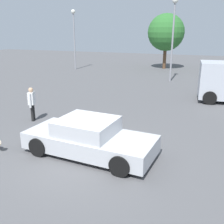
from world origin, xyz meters
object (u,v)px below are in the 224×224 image
Objects in this scene: pedestrian at (32,101)px; light_post_near at (74,29)px; sedan_foreground at (89,138)px; light_post_far at (174,26)px.

pedestrian is 0.26× the size of light_post_near.
sedan_foreground is 0.74× the size of light_post_near.
pedestrian is at bearing -109.06° from light_post_far.
sedan_foreground is 4.48m from pedestrian.
sedan_foreground is 0.70× the size of light_post_far.
light_post_far is at bearing 92.48° from sedan_foreground.
sedan_foreground is 2.86× the size of pedestrian.
light_post_far is (10.69, -3.36, 0.19)m from light_post_near.
sedan_foreground is at bearing -48.58° from pedestrian.
sedan_foreground is at bearing -59.38° from light_post_near.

